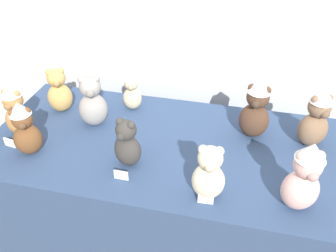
# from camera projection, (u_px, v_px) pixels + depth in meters

# --- Properties ---
(display_table) EXTENTS (1.98, 0.92, 0.70)m
(display_table) POSITION_uv_depth(u_px,v_px,m) (168.00, 189.00, 2.04)
(display_table) COLOR navy
(display_table) RESTS_ON ground_plane
(teddy_bear_ash) EXTENTS (0.20, 0.19, 0.32)m
(teddy_bear_ash) POSITION_uv_depth(u_px,v_px,m) (92.00, 103.00, 1.90)
(teddy_bear_ash) COLOR gray
(teddy_bear_ash) RESTS_ON display_table
(teddy_bear_mocha) EXTENTS (0.20, 0.19, 0.35)m
(teddy_bear_mocha) POSITION_uv_depth(u_px,v_px,m) (316.00, 118.00, 1.74)
(teddy_bear_mocha) COLOR #7F6047
(teddy_bear_mocha) RESTS_ON display_table
(teddy_bear_cocoa) EXTENTS (0.18, 0.16, 0.36)m
(teddy_bear_cocoa) POSITION_uv_depth(u_px,v_px,m) (256.00, 109.00, 1.80)
(teddy_bear_cocoa) COLOR #4C3323
(teddy_bear_cocoa) RESTS_ON display_table
(teddy_bear_sand) EXTENTS (0.13, 0.12, 0.25)m
(teddy_bear_sand) POSITION_uv_depth(u_px,v_px,m) (132.00, 91.00, 2.05)
(teddy_bear_sand) COLOR #CCB78E
(teddy_bear_sand) RESTS_ON display_table
(teddy_bear_cream) EXTENTS (0.15, 0.14, 0.29)m
(teddy_bear_cream) POSITION_uv_depth(u_px,v_px,m) (209.00, 174.00, 1.46)
(teddy_bear_cream) COLOR beige
(teddy_bear_cream) RESTS_ON display_table
(teddy_bear_caramel) EXTENTS (0.15, 0.13, 0.32)m
(teddy_bear_caramel) POSITION_uv_depth(u_px,v_px,m) (16.00, 111.00, 1.82)
(teddy_bear_caramel) COLOR #B27A42
(teddy_bear_caramel) RESTS_ON display_table
(teddy_bear_honey) EXTENTS (0.19, 0.18, 0.29)m
(teddy_bear_honey) POSITION_uv_depth(u_px,v_px,m) (59.00, 92.00, 2.03)
(teddy_bear_honey) COLOR tan
(teddy_bear_honey) RESTS_ON display_table
(teddy_bear_charcoal) EXTENTS (0.16, 0.15, 0.27)m
(teddy_bear_charcoal) POSITION_uv_depth(u_px,v_px,m) (127.00, 144.00, 1.64)
(teddy_bear_charcoal) COLOR #383533
(teddy_bear_charcoal) RESTS_ON display_table
(teddy_bear_chestnut) EXTENTS (0.18, 0.17, 0.31)m
(teddy_bear_chestnut) POSITION_uv_depth(u_px,v_px,m) (25.00, 129.00, 1.69)
(teddy_bear_chestnut) COLOR brown
(teddy_bear_chestnut) RESTS_ON display_table
(teddy_bear_blush) EXTENTS (0.19, 0.17, 0.35)m
(teddy_bear_blush) POSITION_uv_depth(u_px,v_px,m) (304.00, 178.00, 1.39)
(teddy_bear_blush) COLOR beige
(teddy_bear_blush) RESTS_ON display_table
(name_card_front_left) EXTENTS (0.07, 0.02, 0.05)m
(name_card_front_left) POSITION_uv_depth(u_px,v_px,m) (10.00, 143.00, 1.80)
(name_card_front_left) COLOR white
(name_card_front_left) RESTS_ON display_table
(name_card_front_middle) EXTENTS (0.07, 0.01, 0.05)m
(name_card_front_middle) POSITION_uv_depth(u_px,v_px,m) (121.00, 175.00, 1.61)
(name_card_front_middle) COLOR white
(name_card_front_middle) RESTS_ON display_table
(name_card_front_right) EXTENTS (0.07, 0.01, 0.05)m
(name_card_front_right) POSITION_uv_depth(u_px,v_px,m) (206.00, 199.00, 1.49)
(name_card_front_right) COLOR white
(name_card_front_right) RESTS_ON display_table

